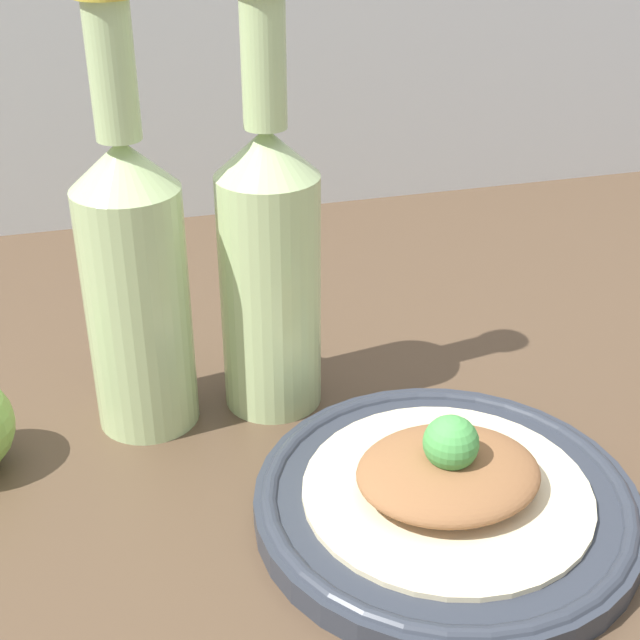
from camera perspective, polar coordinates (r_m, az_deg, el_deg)
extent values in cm
cube|color=brown|center=(60.65, -0.09, -13.22)|extent=(180.00, 110.00, 4.00)
cylinder|color=#2D333D|center=(58.64, 8.04, -11.59)|extent=(24.54, 24.54, 1.74)
torus|color=#2D333D|center=(58.26, 8.08, -11.13)|extent=(23.80, 23.80, 1.22)
cylinder|color=beige|center=(57.96, 8.11, -10.78)|extent=(18.39, 18.39, 0.40)
ellipsoid|color=brown|center=(57.05, 8.21, -9.65)|extent=(11.73, 9.97, 2.52)
sphere|color=#4CA34C|center=(55.66, 8.38, -7.78)|extent=(3.49, 3.49, 3.49)
cylinder|color=#B7D18E|center=(63.94, -11.53, 0.61)|extent=(7.37, 7.37, 18.09)
cone|color=#B7D18E|center=(59.77, -12.53, 9.71)|extent=(7.37, 7.37, 3.32)
cylinder|color=#B7D18E|center=(58.17, -13.16, 15.25)|extent=(2.95, 2.95, 8.60)
cylinder|color=#B7D18E|center=(65.06, -2.90, 1.71)|extent=(7.37, 7.37, 18.09)
cone|color=#B7D18E|center=(60.97, -3.15, 10.72)|extent=(7.37, 7.37, 3.32)
cylinder|color=#B7D18E|center=(59.40, -3.31, 16.19)|extent=(2.95, 2.95, 8.60)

